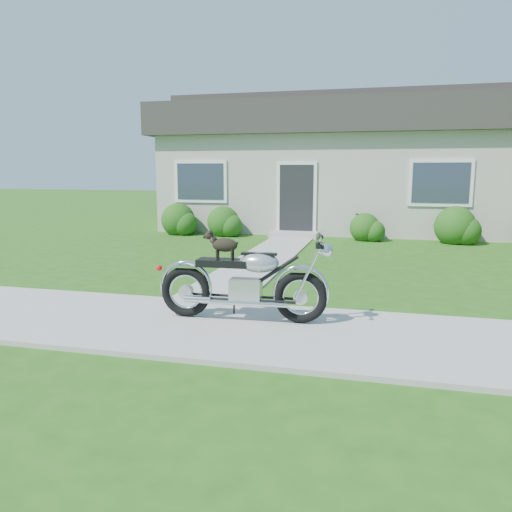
{
  "coord_description": "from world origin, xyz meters",
  "views": [
    {
      "loc": [
        0.98,
        -5.68,
        1.93
      ],
      "look_at": [
        -0.71,
        1.0,
        0.75
      ],
      "focal_mm": 35.0,
      "sensor_mm": 36.0,
      "label": 1
    }
  ],
  "objects_px": {
    "potted_plant_left": "(221,224)",
    "motorcycle_with_dog": "(245,282)",
    "house": "(355,164)",
    "potted_plant_right": "(361,226)"
  },
  "relations": [
    {
      "from": "potted_plant_right",
      "to": "motorcycle_with_dog",
      "type": "xyz_separation_m",
      "value": [
        -1.08,
        -8.28,
        0.15
      ]
    },
    {
      "from": "potted_plant_left",
      "to": "motorcycle_with_dog",
      "type": "xyz_separation_m",
      "value": [
        3.05,
        -8.28,
        0.19
      ]
    },
    {
      "from": "potted_plant_left",
      "to": "motorcycle_with_dog",
      "type": "relative_size",
      "value": 0.32
    },
    {
      "from": "house",
      "to": "potted_plant_left",
      "type": "xyz_separation_m",
      "value": [
        -3.71,
        -3.44,
        -1.8
      ]
    },
    {
      "from": "potted_plant_left",
      "to": "potted_plant_right",
      "type": "bearing_deg",
      "value": 0.0
    },
    {
      "from": "house",
      "to": "motorcycle_with_dog",
      "type": "xyz_separation_m",
      "value": [
        -0.67,
        -11.72,
        -1.61
      ]
    },
    {
      "from": "house",
      "to": "potted_plant_left",
      "type": "relative_size",
      "value": 17.8
    },
    {
      "from": "potted_plant_left",
      "to": "potted_plant_right",
      "type": "xyz_separation_m",
      "value": [
        4.13,
        0.0,
        0.04
      ]
    },
    {
      "from": "house",
      "to": "potted_plant_right",
      "type": "distance_m",
      "value": 3.89
    },
    {
      "from": "potted_plant_left",
      "to": "motorcycle_with_dog",
      "type": "height_order",
      "value": "motorcycle_with_dog"
    }
  ]
}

